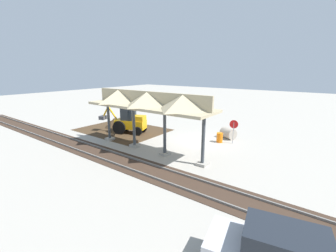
% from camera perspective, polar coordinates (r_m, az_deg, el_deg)
% --- Properties ---
extents(ground_plane, '(120.00, 120.00, 0.00)m').
position_cam_1_polar(ground_plane, '(21.33, 8.17, -3.85)').
color(ground_plane, '#9E998E').
extents(dirt_work_zone, '(9.36, 7.00, 0.01)m').
position_cam_1_polar(dirt_work_zone, '(25.58, -11.50, -0.95)').
color(dirt_work_zone, '#42301E').
rests_on(dirt_work_zone, ground).
extents(platform_canopy, '(11.15, 3.20, 4.90)m').
position_cam_1_polar(platform_canopy, '(17.82, -5.13, 6.40)').
color(platform_canopy, '#9E998E').
rests_on(platform_canopy, ground).
extents(rail_tracks, '(60.00, 2.58, 0.15)m').
position_cam_1_polar(rail_tracks, '(15.48, -5.74, -10.78)').
color(rail_tracks, slate).
rests_on(rail_tracks, ground).
extents(stop_sign, '(0.75, 0.17, 2.18)m').
position_cam_1_polar(stop_sign, '(20.92, 16.34, -0.20)').
color(stop_sign, gray).
rests_on(stop_sign, ground).
extents(backhoe, '(5.17, 2.91, 2.82)m').
position_cam_1_polar(backhoe, '(23.91, -9.85, 1.20)').
color(backhoe, orange).
rests_on(backhoe, ground).
extents(dirt_mound, '(4.59, 4.59, 2.19)m').
position_cam_1_polar(dirt_mound, '(27.03, -13.35, -0.25)').
color(dirt_mound, '#42301E').
rests_on(dirt_mound, ground).
extents(concrete_pipe, '(1.64, 1.51, 1.05)m').
position_cam_1_polar(concrete_pipe, '(22.62, 15.03, -1.77)').
color(concrete_pipe, '#9E9384').
rests_on(concrete_pipe, ground).
extents(traffic_barrel, '(0.56, 0.56, 0.90)m').
position_cam_1_polar(traffic_barrel, '(21.24, 12.97, -2.88)').
color(traffic_barrel, orange).
rests_on(traffic_barrel, ground).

